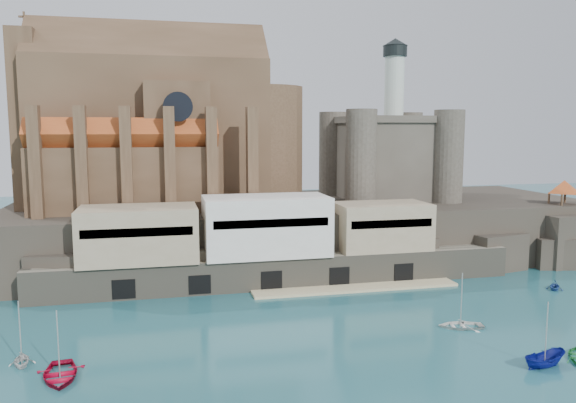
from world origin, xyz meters
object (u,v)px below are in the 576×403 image
Objects in this scene: pavilion at (564,188)px; boat_2 at (544,366)px; boat_0 at (60,378)px; church at (163,133)px; castle_keep at (387,153)px.

pavilion is 1.33× the size of boat_2.
boat_0 is 1.32× the size of boat_2.
castle_keep is at bearing -1.11° from church.
church is at bearing 21.77° from boat_2.
pavilion reaches higher than boat_2.
church is 51.47m from boat_0.
castle_keep reaches higher than pavilion.
pavilion is 50.29m from boat_2.
boat_2 is (34.78, -53.05, -22.13)m from church.
pavilion is (66.13, -15.85, -9.40)m from church.
church reaches higher than boat_2.
pavilion is at bearing -51.60° from boat_2.
castle_keep is 55.66m from boat_2.
pavilion is 1.00× the size of boat_0.
boat_0 is at bearing -102.70° from church.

